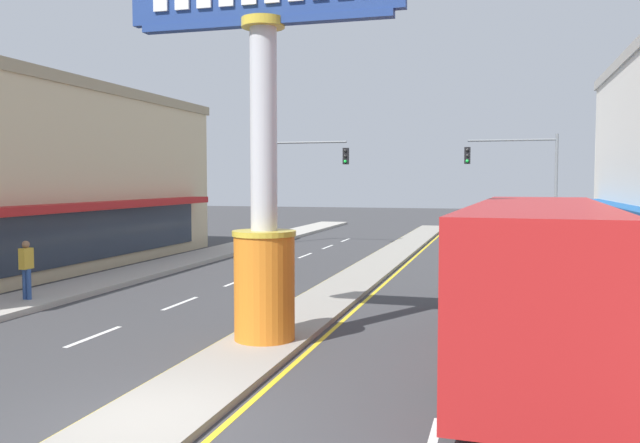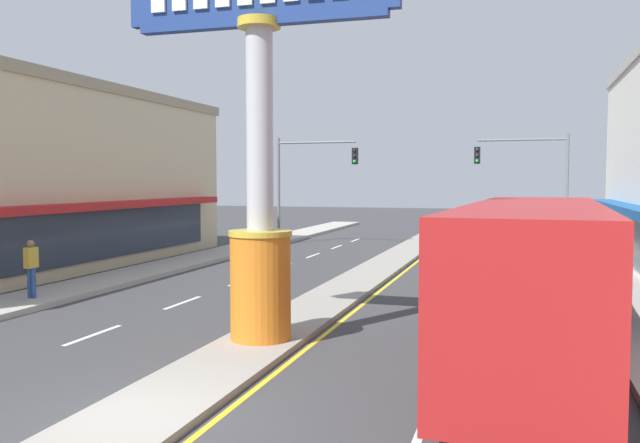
{
  "view_description": "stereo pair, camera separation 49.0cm",
  "coord_description": "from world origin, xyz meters",
  "px_view_note": "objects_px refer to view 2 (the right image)",
  "views": [
    {
      "loc": [
        5.11,
        -8.72,
        3.73
      ],
      "look_at": [
        0.31,
        8.7,
        2.6
      ],
      "focal_mm": 36.9,
      "sensor_mm": 36.0,
      "label": 1
    },
    {
      "loc": [
        5.58,
        -8.58,
        3.73
      ],
      "look_at": [
        0.31,
        8.7,
        2.6
      ],
      "focal_mm": 36.9,
      "sensor_mm": 36.0,
      "label": 2
    }
  ],
  "objects_px": {
    "pedestrian_near_kerb": "(31,265)",
    "district_sign": "(260,169)",
    "traffic_light_right_side": "(532,171)",
    "bus_near_left_lane": "(534,272)",
    "sedan_far_right_lane": "(525,234)",
    "traffic_light_left_side": "(307,171)"
  },
  "relations": [
    {
      "from": "pedestrian_near_kerb",
      "to": "district_sign",
      "type": "bearing_deg",
      "value": -16.98
    },
    {
      "from": "traffic_light_right_side",
      "to": "district_sign",
      "type": "bearing_deg",
      "value": -104.91
    },
    {
      "from": "traffic_light_right_side",
      "to": "pedestrian_near_kerb",
      "type": "relative_size",
      "value": 3.52
    },
    {
      "from": "bus_near_left_lane",
      "to": "district_sign",
      "type": "bearing_deg",
      "value": -177.43
    },
    {
      "from": "traffic_light_right_side",
      "to": "pedestrian_near_kerb",
      "type": "distance_m",
      "value": 25.43
    },
    {
      "from": "sedan_far_right_lane",
      "to": "bus_near_left_lane",
      "type": "bearing_deg",
      "value": -90.01
    },
    {
      "from": "traffic_light_right_side",
      "to": "pedestrian_near_kerb",
      "type": "height_order",
      "value": "traffic_light_right_side"
    },
    {
      "from": "district_sign",
      "to": "traffic_light_left_side",
      "type": "distance_m",
      "value": 23.12
    },
    {
      "from": "district_sign",
      "to": "traffic_light_right_side",
      "type": "height_order",
      "value": "district_sign"
    },
    {
      "from": "district_sign",
      "to": "pedestrian_near_kerb",
      "type": "height_order",
      "value": "district_sign"
    },
    {
      "from": "traffic_light_left_side",
      "to": "sedan_far_right_lane",
      "type": "height_order",
      "value": "traffic_light_left_side"
    },
    {
      "from": "district_sign",
      "to": "traffic_light_right_side",
      "type": "distance_m",
      "value": 23.96
    },
    {
      "from": "traffic_light_right_side",
      "to": "bus_near_left_lane",
      "type": "xyz_separation_m",
      "value": [
        -0.28,
        -22.89,
        -2.38
      ]
    },
    {
      "from": "traffic_light_right_side",
      "to": "bus_near_left_lane",
      "type": "height_order",
      "value": "traffic_light_right_side"
    },
    {
      "from": "traffic_light_left_side",
      "to": "pedestrian_near_kerb",
      "type": "bearing_deg",
      "value": -96.75
    },
    {
      "from": "district_sign",
      "to": "sedan_far_right_lane",
      "type": "xyz_separation_m",
      "value": [
        5.88,
        24.11,
        -3.19
      ]
    },
    {
      "from": "pedestrian_near_kerb",
      "to": "bus_near_left_lane",
      "type": "bearing_deg",
      "value": -9.2
    },
    {
      "from": "sedan_far_right_lane",
      "to": "bus_near_left_lane",
      "type": "height_order",
      "value": "bus_near_left_lane"
    },
    {
      "from": "traffic_light_left_side",
      "to": "sedan_far_right_lane",
      "type": "relative_size",
      "value": 1.41
    },
    {
      "from": "district_sign",
      "to": "traffic_light_right_side",
      "type": "relative_size",
      "value": 1.38
    },
    {
      "from": "district_sign",
      "to": "traffic_light_left_side",
      "type": "xyz_separation_m",
      "value": [
        -6.16,
        22.28,
        0.27
      ]
    },
    {
      "from": "district_sign",
      "to": "traffic_light_left_side",
      "type": "height_order",
      "value": "district_sign"
    }
  ]
}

